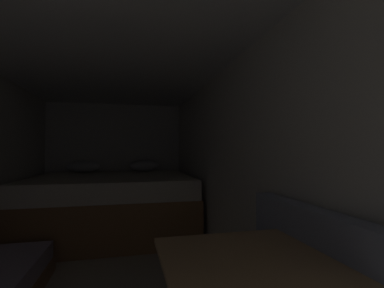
% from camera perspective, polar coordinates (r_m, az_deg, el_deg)
% --- Properties ---
extents(wall_back, '(2.37, 0.05, 1.97)m').
position_cam_1_polar(wall_back, '(5.00, -15.76, -3.24)').
color(wall_back, silver).
rests_on(wall_back, ground).
extents(wall_right, '(0.05, 5.16, 1.97)m').
position_cam_1_polar(wall_right, '(2.58, 8.44, -5.08)').
color(wall_right, silver).
rests_on(wall_right, ground).
extents(ceiling_slab, '(2.37, 5.16, 0.05)m').
position_cam_1_polar(ceiling_slab, '(2.54, -18.11, 18.07)').
color(ceiling_slab, white).
rests_on(ceiling_slab, wall_left).
extents(bed, '(2.15, 1.85, 0.99)m').
position_cam_1_polar(bed, '(4.08, -16.38, -11.86)').
color(bed, olive).
rests_on(bed, ground).
extents(dinette_table, '(0.73, 0.68, 0.72)m').
position_cam_1_polar(dinette_table, '(1.26, 12.40, -26.09)').
color(dinette_table, tan).
rests_on(dinette_table, ground).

